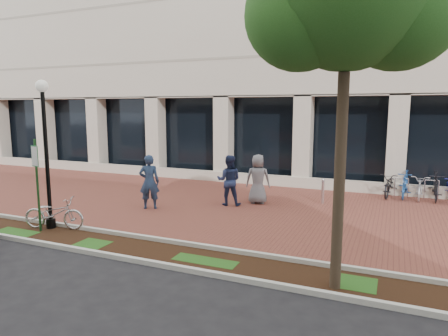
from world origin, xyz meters
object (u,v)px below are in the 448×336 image
at_px(parking_sign, 36,174).
at_px(bollard, 323,191).
at_px(pedestrian_mid, 229,180).
at_px(pedestrian_right, 258,179).
at_px(bike_rack_cluster, 427,187).
at_px(pedestrian_left, 149,182).
at_px(locked_bicycle, 54,213).
at_px(lamppost, 46,146).

bearing_deg(parking_sign, bollard, 56.61).
relative_size(parking_sign, bollard, 2.81).
distance_m(pedestrian_mid, bollard, 3.64).
relative_size(pedestrian_right, bike_rack_cluster, 0.53).
height_order(parking_sign, pedestrian_mid, parking_sign).
bearing_deg(pedestrian_left, locked_bicycle, 41.83).
relative_size(lamppost, pedestrian_left, 2.24).
distance_m(locked_bicycle, bike_rack_cluster, 13.82).
distance_m(parking_sign, pedestrian_mid, 6.59).
distance_m(bollard, bike_rack_cluster, 4.38).
bearing_deg(parking_sign, locked_bicycle, 69.22).
relative_size(parking_sign, pedestrian_left, 1.39).
relative_size(pedestrian_left, pedestrian_mid, 1.05).
xyz_separation_m(pedestrian_mid, pedestrian_right, (0.92, 0.67, 0.00)).
height_order(parking_sign, pedestrian_left, parking_sign).
height_order(lamppost, bollard, lamppost).
bearing_deg(locked_bicycle, lamppost, 65.85).
bearing_deg(locked_bicycle, bike_rack_cluster, -66.77).
bearing_deg(pedestrian_right, bollard, -171.47).
height_order(locked_bicycle, pedestrian_right, pedestrian_right).
bearing_deg(locked_bicycle, parking_sign, 129.91).
bearing_deg(pedestrian_right, parking_sign, 36.78).
bearing_deg(bike_rack_cluster, lamppost, -137.24).
bearing_deg(pedestrian_mid, lamppost, 36.41).
distance_m(pedestrian_left, pedestrian_right, 4.08).
bearing_deg(bollard, locked_bicycle, -136.75).
distance_m(parking_sign, locked_bicycle, 1.30).
xyz_separation_m(locked_bicycle, pedestrian_left, (1.26, 3.24, 0.50)).
xyz_separation_m(parking_sign, bike_rack_cluster, (10.86, 9.18, -1.20)).
distance_m(lamppost, bike_rack_cluster, 14.09).
distance_m(pedestrian_left, bollard, 6.56).
height_order(pedestrian_left, bollard, pedestrian_left).
relative_size(parking_sign, lamppost, 0.62).
bearing_deg(bike_rack_cluster, locked_bicycle, -136.68).
xyz_separation_m(parking_sign, bollard, (7.15, 6.85, -1.23)).
height_order(locked_bicycle, pedestrian_left, pedestrian_left).
relative_size(parking_sign, pedestrian_mid, 1.45).
bearing_deg(bike_rack_cluster, pedestrian_left, -145.58).
relative_size(locked_bicycle, pedestrian_left, 0.94).
xyz_separation_m(locked_bicycle, bollard, (6.92, 6.51, 0.01)).
bearing_deg(lamppost, bike_rack_cluster, 39.16).
bearing_deg(bike_rack_cluster, pedestrian_mid, -146.78).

